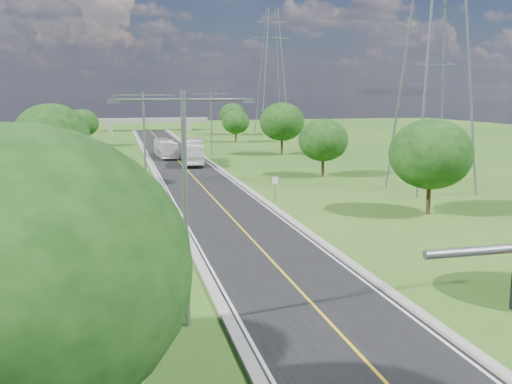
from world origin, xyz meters
TOP-DOWN VIEW (x-y plane):
  - ground at (0.00, 60.00)m, footprint 260.00×260.00m
  - road at (0.00, 66.00)m, footprint 8.00×150.00m
  - curb_left at (-4.25, 66.00)m, footprint 0.50×150.00m
  - curb_right at (4.25, 66.00)m, footprint 0.50×150.00m
  - speed_limit_sign at (5.20, 37.98)m, footprint 0.55×0.09m
  - overpass at (0.00, 140.00)m, footprint 30.00×3.00m
  - streetlight_near_left at (-6.00, 12.00)m, footprint 5.90×0.25m
  - streetlight_mid_left at (-6.00, 45.00)m, footprint 5.90×0.25m
  - streetlight_far_right at (6.00, 78.00)m, footprint 5.90×0.25m
  - power_tower_near at (22.00, 40.00)m, footprint 9.00×6.40m
  - power_tower_far at (26.00, 115.00)m, footprint 9.00×6.40m
  - tree_lb at (-16.00, 28.00)m, footprint 6.30×6.30m
  - tree_lc at (-15.00, 50.00)m, footprint 7.56×7.56m
  - tree_ld at (-17.00, 74.00)m, footprint 6.72×6.72m
  - tree_le at (-14.50, 98.00)m, footprint 5.88×5.88m
  - tree_lf at (-11.00, 2.00)m, footprint 7.98×7.98m
  - tree_rb at (16.00, 30.00)m, footprint 6.72×6.72m
  - tree_rc at (15.00, 52.00)m, footprint 5.88×5.88m
  - tree_rd at (17.00, 76.00)m, footprint 7.14×7.14m
  - tree_re at (14.50, 100.00)m, footprint 5.46×5.46m
  - tree_rf at (18.00, 120.00)m, footprint 6.30×6.30m
  - bus_outbound at (1.72, 67.68)m, footprint 4.37×12.24m
  - bus_inbound at (-1.37, 76.25)m, footprint 2.96×10.04m

SIDE VIEW (x-z plane):
  - ground at x=0.00m, z-range 0.00..0.00m
  - road at x=0.00m, z-range 0.00..0.06m
  - curb_left at x=-4.25m, z-range 0.00..0.22m
  - curb_right at x=4.25m, z-range 0.00..0.22m
  - bus_inbound at x=-1.37m, z-range 0.06..2.82m
  - speed_limit_sign at x=5.20m, z-range 0.40..2.80m
  - bus_outbound at x=1.72m, z-range 0.06..3.39m
  - overpass at x=0.00m, z-range 0.81..4.01m
  - tree_re at x=14.50m, z-range 0.85..7.20m
  - tree_le at x=-14.50m, z-range 0.91..7.75m
  - tree_rc at x=15.00m, z-range 0.91..7.75m
  - tree_lb at x=-16.00m, z-range 0.98..8.31m
  - tree_rf at x=18.00m, z-range 0.98..8.31m
  - tree_ld at x=-17.00m, z-range 1.05..8.86m
  - tree_rb at x=16.00m, z-range 1.05..8.86m
  - tree_rd at x=17.00m, z-range 1.11..9.42m
  - tree_lc at x=-15.00m, z-range 1.18..9.97m
  - tree_lf at x=-11.00m, z-range 1.24..10.53m
  - streetlight_near_left at x=-6.00m, z-range 0.94..10.94m
  - streetlight_mid_left at x=-6.00m, z-range 0.94..10.94m
  - streetlight_far_right at x=6.00m, z-range 0.94..10.94m
  - power_tower_near at x=22.00m, z-range 0.01..28.01m
  - power_tower_far at x=26.00m, z-range 0.01..28.01m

